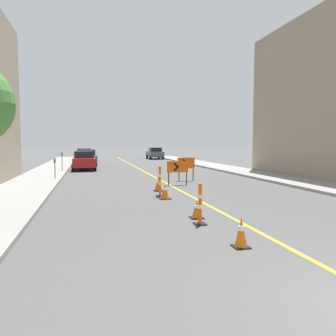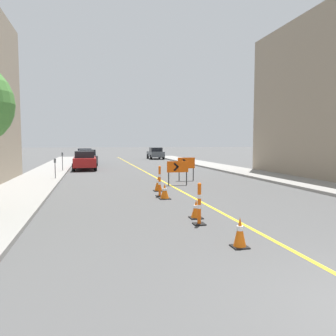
{
  "view_description": "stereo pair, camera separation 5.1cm",
  "coord_description": "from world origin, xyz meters",
  "views": [
    {
      "loc": [
        -4.23,
        -3.06,
        2.32
      ],
      "look_at": [
        -0.3,
        13.2,
        1.0
      ],
      "focal_mm": 35.0,
      "sensor_mm": 36.0,
      "label": 1
    },
    {
      "loc": [
        -4.18,
        -3.07,
        2.32
      ],
      "look_at": [
        -0.3,
        13.2,
        1.0
      ],
      "focal_mm": 35.0,
      "sensor_mm": 36.0,
      "label": 2
    }
  ],
  "objects": [
    {
      "name": "lane_stripe",
      "position": [
        0.0,
        24.18,
        0.0
      ],
      "size": [
        0.12,
        48.36,
        0.01
      ],
      "color": "gold",
      "rests_on": "ground_plane"
    },
    {
      "name": "sidewalk_left",
      "position": [
        -7.31,
        24.18,
        0.07
      ],
      "size": [
        2.81,
        48.36,
        0.14
      ],
      "color": "gray",
      "rests_on": "ground_plane"
    },
    {
      "name": "sidewalk_right",
      "position": [
        7.31,
        24.18,
        0.07
      ],
      "size": [
        2.81,
        48.36,
        0.14
      ],
      "color": "gray",
      "rests_on": "ground_plane"
    },
    {
      "name": "traffic_cone_nearest",
      "position": [
        -1.0,
        3.44,
        0.34
      ],
      "size": [
        0.35,
        0.35,
        0.68
      ],
      "color": "black",
      "rests_on": "ground_plane"
    },
    {
      "name": "traffic_cone_second",
      "position": [
        -1.06,
        6.31,
        0.28
      ],
      "size": [
        0.39,
        0.39,
        0.57
      ],
      "color": "black",
      "rests_on": "ground_plane"
    },
    {
      "name": "traffic_cone_third",
      "position": [
        -1.24,
        9.87,
        0.31
      ],
      "size": [
        0.45,
        0.45,
        0.63
      ],
      "color": "black",
      "rests_on": "ground_plane"
    },
    {
      "name": "traffic_cone_fourth",
      "position": [
        -1.05,
        12.07,
        0.36
      ],
      "size": [
        0.45,
        0.45,
        0.72
      ],
      "color": "black",
      "rests_on": "ground_plane"
    },
    {
      "name": "delineator_post_front",
      "position": [
        -1.22,
        5.55,
        0.51
      ],
      "size": [
        0.33,
        0.33,
        1.19
      ],
      "color": "black",
      "rests_on": "ground_plane"
    },
    {
      "name": "delineator_post_rear",
      "position": [
        -1.31,
        10.52,
        0.58
      ],
      "size": [
        0.32,
        0.32,
        1.32
      ],
      "color": "black",
      "rests_on": "ground_plane"
    },
    {
      "name": "arrow_barricade_primary",
      "position": [
        0.42,
        13.96,
        0.94
      ],
      "size": [
        1.18,
        0.09,
        1.3
      ],
      "rotation": [
        0.0,
        0.0,
        -0.01
      ],
      "color": "#EF560C",
      "rests_on": "ground_plane"
    },
    {
      "name": "arrow_barricade_secondary",
      "position": [
        1.44,
        15.78,
        1.0
      ],
      "size": [
        1.05,
        0.12,
        1.4
      ],
      "rotation": [
        0.0,
        0.0,
        -0.06
      ],
      "color": "#EF560C",
      "rests_on": "ground_plane"
    },
    {
      "name": "parked_car_curb_near",
      "position": [
        -4.63,
        25.21,
        0.8
      ],
      "size": [
        1.94,
        4.32,
        1.59
      ],
      "rotation": [
        0.0,
        0.0,
        0.01
      ],
      "color": "maroon",
      "rests_on": "ground_plane"
    },
    {
      "name": "parked_car_curb_mid",
      "position": [
        -4.46,
        30.64,
        0.8
      ],
      "size": [
        1.98,
        4.37,
        1.59
      ],
      "rotation": [
        0.0,
        0.0,
        0.04
      ],
      "color": "#474C51",
      "rests_on": "ground_plane"
    },
    {
      "name": "parked_car_curb_far",
      "position": [
        -4.8,
        36.98,
        0.8
      ],
      "size": [
        1.94,
        4.34,
        1.59
      ],
      "rotation": [
        0.0,
        0.0,
        0.02
      ],
      "color": "navy",
      "rests_on": "ground_plane"
    },
    {
      "name": "parked_car_opposite_side",
      "position": [
        4.64,
        41.41,
        0.8
      ],
      "size": [
        1.94,
        4.33,
        1.59
      ],
      "rotation": [
        0.0,
        0.0,
        -0.02
      ],
      "color": "#474C51",
      "rests_on": "ground_plane"
    },
    {
      "name": "parking_meter_near_curb",
      "position": [
        -6.26,
        17.69,
        1.01
      ],
      "size": [
        0.12,
        0.11,
        1.23
      ],
      "color": "#4C4C51",
      "rests_on": "sidewalk_left"
    },
    {
      "name": "parking_meter_far_curb",
      "position": [
        -6.26,
        23.16,
        1.14
      ],
      "size": [
        0.12,
        0.11,
        1.43
      ],
      "color": "#4C4C51",
      "rests_on": "sidewalk_left"
    }
  ]
}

